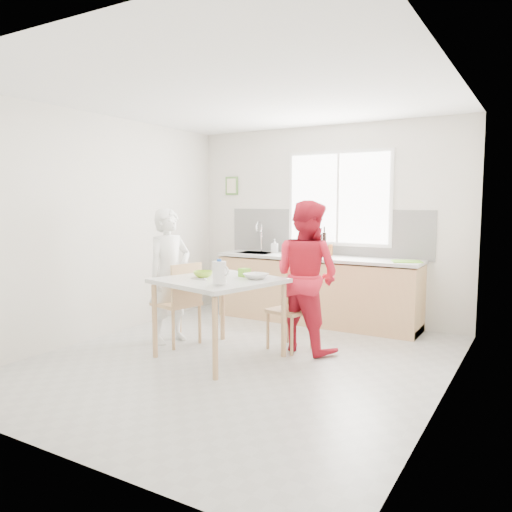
# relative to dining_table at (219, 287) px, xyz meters

# --- Properties ---
(ground) EXTENTS (4.50, 4.50, 0.00)m
(ground) POSITION_rel_dining_table_xyz_m (0.27, -0.01, -0.76)
(ground) COLOR #B7B7B2
(ground) RESTS_ON ground
(room_shell) EXTENTS (4.50, 4.50, 4.50)m
(room_shell) POSITION_rel_dining_table_xyz_m (0.27, -0.01, 0.88)
(room_shell) COLOR silver
(room_shell) RESTS_ON ground
(window) EXTENTS (1.50, 0.06, 1.30)m
(window) POSITION_rel_dining_table_xyz_m (0.47, 2.22, 0.94)
(window) COLOR white
(window) RESTS_ON room_shell
(backsplash) EXTENTS (3.00, 0.02, 0.65)m
(backsplash) POSITION_rel_dining_table_xyz_m (0.27, 2.23, 0.46)
(backsplash) COLOR white
(backsplash) RESTS_ON room_shell
(picture_frame) EXTENTS (0.22, 0.03, 0.28)m
(picture_frame) POSITION_rel_dining_table_xyz_m (-1.28, 2.22, 1.14)
(picture_frame) COLOR #5A8E40
(picture_frame) RESTS_ON room_shell
(kitchen_counter) EXTENTS (2.84, 0.64, 1.37)m
(kitchen_counter) POSITION_rel_dining_table_xyz_m (0.26, 1.94, -0.34)
(kitchen_counter) COLOR tan
(kitchen_counter) RESTS_ON ground
(dining_table) EXTENTS (1.33, 1.33, 0.85)m
(dining_table) POSITION_rel_dining_table_xyz_m (0.00, 0.00, 0.00)
(dining_table) COLOR silver
(dining_table) RESTS_ON ground
(chair_left) EXTENTS (0.54, 0.54, 0.96)m
(chair_left) POSITION_rel_dining_table_xyz_m (-0.66, 0.16, -0.23)
(chair_left) COLOR tan
(chair_left) RESTS_ON ground
(chair_far) EXTENTS (0.50, 0.50, 0.89)m
(chair_far) POSITION_rel_dining_table_xyz_m (0.53, 0.71, -0.27)
(chair_far) COLOR tan
(chair_far) RESTS_ON ground
(person_white) EXTENTS (0.50, 0.65, 1.58)m
(person_white) POSITION_rel_dining_table_xyz_m (-0.85, 0.21, 0.03)
(person_white) COLOR white
(person_white) RESTS_ON ground
(person_red) EXTENTS (0.94, 0.81, 1.67)m
(person_red) POSITION_rel_dining_table_xyz_m (0.69, 0.71, 0.07)
(person_red) COLOR red
(person_red) RESTS_ON ground
(bowl_green) EXTENTS (0.25, 0.25, 0.06)m
(bowl_green) POSITION_rel_dining_table_xyz_m (-0.21, -0.00, 0.12)
(bowl_green) COLOR #99D030
(bowl_green) RESTS_ON dining_table
(bowl_white) EXTENTS (0.29, 0.29, 0.06)m
(bowl_white) POSITION_rel_dining_table_xyz_m (0.35, 0.17, 0.12)
(bowl_white) COLOR white
(bowl_white) RESTS_ON dining_table
(milk_jug) EXTENTS (0.19, 0.13, 0.24)m
(milk_jug) POSITION_rel_dining_table_xyz_m (0.25, -0.35, 0.22)
(milk_jug) COLOR white
(milk_jug) RESTS_ON dining_table
(green_box) EXTENTS (0.12, 0.12, 0.09)m
(green_box) POSITION_rel_dining_table_xyz_m (0.16, 0.25, 0.13)
(green_box) COLOR #6CB82A
(green_box) RESTS_ON dining_table
(spoon) EXTENTS (0.16, 0.03, 0.01)m
(spoon) POSITION_rel_dining_table_xyz_m (-0.13, -0.19, 0.10)
(spoon) COLOR #A5A5AA
(spoon) RESTS_ON dining_table
(cutting_board) EXTENTS (0.42, 0.37, 0.01)m
(cutting_board) POSITION_rel_dining_table_xyz_m (1.49, 1.90, 0.16)
(cutting_board) COLOR #78D130
(cutting_board) RESTS_ON kitchen_counter
(wine_bottle_a) EXTENTS (0.07, 0.07, 0.32)m
(wine_bottle_a) POSITION_rel_dining_table_xyz_m (0.32, 2.09, 0.32)
(wine_bottle_a) COLOR black
(wine_bottle_a) RESTS_ON kitchen_counter
(wine_bottle_b) EXTENTS (0.07, 0.07, 0.30)m
(wine_bottle_b) POSITION_rel_dining_table_xyz_m (0.28, 2.04, 0.31)
(wine_bottle_b) COLOR black
(wine_bottle_b) RESTS_ON kitchen_counter
(jar_amber) EXTENTS (0.06, 0.06, 0.16)m
(jar_amber) POSITION_rel_dining_table_xyz_m (0.42, 2.07, 0.24)
(jar_amber) COLOR brown
(jar_amber) RESTS_ON kitchen_counter
(soap_bottle) EXTENTS (0.11, 0.11, 0.20)m
(soap_bottle) POSITION_rel_dining_table_xyz_m (-0.43, 2.05, 0.26)
(soap_bottle) COLOR #999999
(soap_bottle) RESTS_ON kitchen_counter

